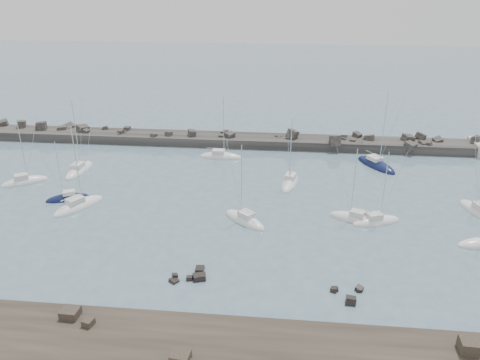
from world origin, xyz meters
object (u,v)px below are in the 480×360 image
(sailboat_9, at_px, (354,219))
(sailboat_4, at_px, (221,157))
(sailboat_0, at_px, (25,182))
(sailboat_10, at_px, (478,212))
(sailboat_3, at_px, (79,206))
(sailboat_6, at_px, (290,183))
(sailboat_2, at_px, (68,199))
(sailboat_5, at_px, (245,220))
(sailboat_7, at_px, (376,222))
(sailboat_8, at_px, (376,165))
(sailboat_1, at_px, (79,171))

(sailboat_9, bearing_deg, sailboat_4, 134.26)
(sailboat_0, height_order, sailboat_10, sailboat_10)
(sailboat_3, xyz_separation_m, sailboat_6, (31.81, 12.01, 0.00))
(sailboat_3, bearing_deg, sailboat_2, 138.89)
(sailboat_0, bearing_deg, sailboat_6, 5.28)
(sailboat_2, height_order, sailboat_10, sailboat_10)
(sailboat_0, height_order, sailboat_3, sailboat_3)
(sailboat_4, relative_size, sailboat_5, 1.06)
(sailboat_7, height_order, sailboat_10, sailboat_10)
(sailboat_5, height_order, sailboat_7, sailboat_5)
(sailboat_0, relative_size, sailboat_8, 0.80)
(sailboat_3, xyz_separation_m, sailboat_4, (18.41, 23.41, -0.01))
(sailboat_10, bearing_deg, sailboat_3, -175.77)
(sailboat_5, distance_m, sailboat_8, 32.40)
(sailboat_4, bearing_deg, sailboat_5, -74.40)
(sailboat_1, xyz_separation_m, sailboat_9, (46.92, -13.61, 0.00))
(sailboat_10, bearing_deg, sailboat_9, -167.01)
(sailboat_7, xyz_separation_m, sailboat_8, (3.51, 22.15, 0.01))
(sailboat_1, bearing_deg, sailboat_9, -16.17)
(sailboat_1, xyz_separation_m, sailboat_2, (3.00, -11.28, -0.01))
(sailboat_1, bearing_deg, sailboat_3, -67.01)
(sailboat_10, bearing_deg, sailboat_5, -169.72)
(sailboat_3, height_order, sailboat_8, sailboat_8)
(sailboat_3, xyz_separation_m, sailboat_9, (41.09, 0.14, -0.00))
(sailboat_2, xyz_separation_m, sailboat_6, (34.65, 9.54, 0.01))
(sailboat_6, bearing_deg, sailboat_5, -114.77)
(sailboat_7, bearing_deg, sailboat_4, 137.29)
(sailboat_10, bearing_deg, sailboat_0, 177.25)
(sailboat_1, distance_m, sailboat_5, 34.93)
(sailboat_1, xyz_separation_m, sailboat_7, (49.90, -14.02, -0.01))
(sailboat_4, distance_m, sailboat_10, 45.32)
(sailboat_7, distance_m, sailboat_10, 16.17)
(sailboat_0, bearing_deg, sailboat_2, -28.17)
(sailboat_9, height_order, sailboat_10, sailboat_10)
(sailboat_8, bearing_deg, sailboat_10, -55.60)
(sailboat_7, bearing_deg, sailboat_0, 171.87)
(sailboat_6, distance_m, sailboat_7, 17.34)
(sailboat_1, height_order, sailboat_7, sailboat_1)
(sailboat_1, bearing_deg, sailboat_2, -75.10)
(sailboat_3, distance_m, sailboat_5, 25.51)
(sailboat_4, bearing_deg, sailboat_1, -158.27)
(sailboat_5, bearing_deg, sailboat_8, 46.93)
(sailboat_0, bearing_deg, sailboat_5, -14.14)
(sailboat_2, distance_m, sailboat_5, 28.60)
(sailboat_8, bearing_deg, sailboat_5, -133.07)
(sailboat_2, distance_m, sailboat_9, 43.99)
(sailboat_2, xyz_separation_m, sailboat_8, (50.41, 19.41, 0.01))
(sailboat_5, xyz_separation_m, sailboat_6, (6.37, 13.80, 0.01))
(sailboat_1, distance_m, sailboat_3, 14.94)
(sailboat_0, bearing_deg, sailboat_10, -2.75)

